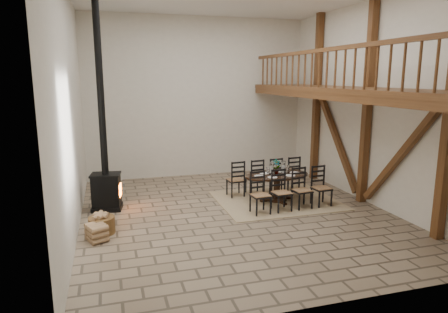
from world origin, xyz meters
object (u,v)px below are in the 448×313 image
object	(u,v)px
log_stack	(97,233)
log_basket	(102,224)
dining_table	(277,187)
wood_stove	(105,164)

from	to	relation	value
log_stack	log_basket	bearing A→B (deg)	76.10
dining_table	log_basket	xyz separation A→B (m)	(-4.32, -1.01, -0.17)
dining_table	wood_stove	size ratio (longest dim) A/B	0.45
wood_stove	log_stack	distance (m)	2.13
dining_table	log_basket	bearing A→B (deg)	-171.72
log_basket	log_stack	xyz separation A→B (m)	(-0.09, -0.38, -0.02)
dining_table	log_stack	xyz separation A→B (m)	(-4.42, -1.39, -0.19)
wood_stove	log_stack	xyz separation A→B (m)	(-0.21, -1.90, -0.95)
log_basket	log_stack	world-z (taller)	log_basket
dining_table	log_stack	distance (m)	4.63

